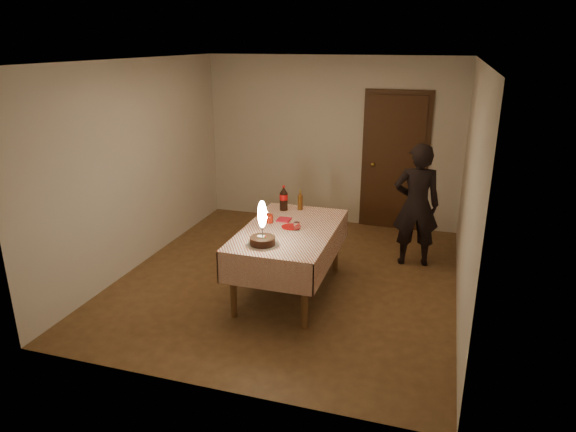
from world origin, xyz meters
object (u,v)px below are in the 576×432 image
Objects in this scene: dining_table at (289,237)px; red_plate at (291,227)px; cola_bottle at (284,198)px; amber_bottle_left at (300,200)px; clear_cup at (297,226)px; birthday_cake at (262,234)px; red_cup at (269,219)px; photographer at (416,205)px.

dining_table is 0.12m from red_plate.
amber_bottle_left is at bearing 22.25° from cola_bottle.
red_plate is at bearing 141.85° from clear_cup.
amber_bottle_left reaches higher than clear_cup.
red_cup is (-0.16, 0.67, -0.07)m from birthday_cake.
clear_cup is at bearing -11.08° from dining_table.
red_cup is 0.40m from clear_cup.
clear_cup is at bearing -77.04° from amber_bottle_left.
dining_table is at bearing -94.97° from red_plate.
red_cup is at bearing -109.69° from amber_bottle_left.
clear_cup is at bearing -20.55° from red_cup.
red_cup is 0.51m from cola_bottle.
cola_bottle is 0.21m from amber_bottle_left.
red_cup reaches higher than dining_table.
birthday_cake is 0.62m from red_plate.
red_plate is at bearing 77.93° from birthday_cake.
cola_bottle reaches higher than clear_cup.
dining_table is at bearing 77.28° from birthday_cake.
birthday_cake is at bearing -102.72° from dining_table.
photographer is (1.23, 1.26, -0.02)m from clear_cup.
birthday_cake reaches higher than red_plate.
photographer is (1.60, 1.12, -0.03)m from red_cup.
amber_bottle_left reaches higher than red_plate.
photographer is at bearing 42.15° from red_plate.
clear_cup is 0.28× the size of cola_bottle.
red_plate is 1.77m from photographer.
cola_bottle is 0.20× the size of photographer.
dining_table is 7.82× the size of red_plate.
red_plate is at bearing -137.85° from photographer.
red_plate is at bearing 85.03° from dining_table.
cola_bottle is at bearing 119.19° from clear_cup.
clear_cup is at bearing -38.15° from red_plate.
birthday_cake is 0.30× the size of photographer.
clear_cup reaches higher than dining_table.
dining_table is 0.74m from amber_bottle_left.
red_cup is at bearing -91.72° from cola_bottle.
red_plate is 0.14× the size of photographer.
dining_table is at bearing 168.92° from clear_cup.
photographer is (1.58, 0.62, -0.13)m from cola_bottle.
birthday_cake is 2.30m from photographer.
photographer is (1.32, 1.24, 0.13)m from dining_table.
photographer reaches higher than cola_bottle.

